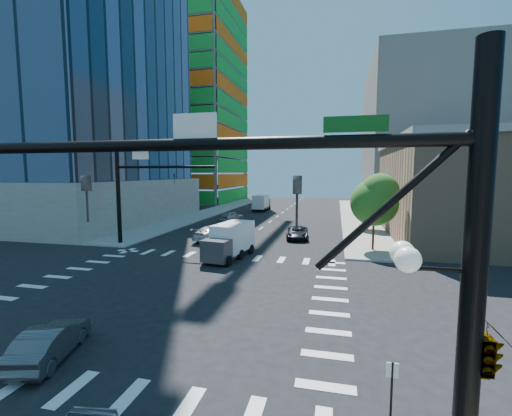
# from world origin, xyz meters

# --- Properties ---
(ground) EXTENTS (160.00, 160.00, 0.00)m
(ground) POSITION_xyz_m (0.00, 0.00, 0.00)
(ground) COLOR black
(ground) RESTS_ON ground
(road_markings) EXTENTS (20.00, 20.00, 0.01)m
(road_markings) POSITION_xyz_m (0.00, 0.00, 0.01)
(road_markings) COLOR silver
(road_markings) RESTS_ON ground
(sidewalk_ne) EXTENTS (5.00, 60.00, 0.15)m
(sidewalk_ne) POSITION_xyz_m (12.50, 40.00, 0.07)
(sidewalk_ne) COLOR gray
(sidewalk_ne) RESTS_ON ground
(sidewalk_nw) EXTENTS (5.00, 60.00, 0.15)m
(sidewalk_nw) POSITION_xyz_m (-12.50, 40.00, 0.07)
(sidewalk_nw) COLOR gray
(sidewalk_nw) RESTS_ON ground
(construction_building) EXTENTS (25.16, 34.50, 70.60)m
(construction_building) POSITION_xyz_m (-27.41, 61.93, 24.61)
(construction_building) COLOR gray
(construction_building) RESTS_ON ground
(commercial_building) EXTENTS (20.50, 22.50, 10.60)m
(commercial_building) POSITION_xyz_m (25.00, 22.00, 5.31)
(commercial_building) COLOR tan
(commercial_building) RESTS_ON ground
(bg_building_ne) EXTENTS (24.00, 30.00, 28.00)m
(bg_building_ne) POSITION_xyz_m (27.00, 55.00, 14.00)
(bg_building_ne) COLOR slate
(bg_building_ne) RESTS_ON ground
(signal_mast_se) EXTENTS (10.51, 2.48, 9.00)m
(signal_mast_se) POSITION_xyz_m (10.60, -11.50, 5.01)
(signal_mast_se) COLOR black
(signal_mast_se) RESTS_ON sidewalk_se
(signal_mast_nw) EXTENTS (10.20, 0.40, 9.00)m
(signal_mast_nw) POSITION_xyz_m (-10.00, 11.50, 5.49)
(signal_mast_nw) COLOR black
(signal_mast_nw) RESTS_ON sidewalk_nw
(tree_south) EXTENTS (4.16, 4.16, 6.82)m
(tree_south) POSITION_xyz_m (12.63, 13.90, 4.69)
(tree_south) COLOR #382316
(tree_south) RESTS_ON sidewalk_ne
(tree_north) EXTENTS (3.54, 3.52, 5.78)m
(tree_north) POSITION_xyz_m (12.93, 25.90, 3.99)
(tree_north) COLOR #382316
(tree_north) RESTS_ON sidewalk_ne
(no_parking_sign) EXTENTS (0.30, 0.06, 2.20)m
(no_parking_sign) POSITION_xyz_m (10.70, -9.00, 1.38)
(no_parking_sign) COLOR black
(no_parking_sign) RESTS_ON ground
(car_nb_far) EXTENTS (2.63, 4.98, 1.34)m
(car_nb_far) POSITION_xyz_m (5.27, 18.19, 0.67)
(car_nb_far) COLOR black
(car_nb_far) RESTS_ON ground
(car_sb_near) EXTENTS (3.52, 5.71, 1.54)m
(car_sb_near) POSITION_xyz_m (-3.12, 15.30, 0.77)
(car_sb_near) COLOR #BDBDBD
(car_sb_near) RESTS_ON ground
(car_sb_mid) EXTENTS (2.92, 4.80, 1.53)m
(car_sb_mid) POSITION_xyz_m (-5.54, 29.16, 0.76)
(car_sb_mid) COLOR #ACAEB4
(car_sb_mid) RESTS_ON ground
(car_sb_cross) EXTENTS (2.41, 4.19, 1.31)m
(car_sb_cross) POSITION_xyz_m (-1.18, -7.60, 0.65)
(car_sb_cross) COLOR #4C4C51
(car_sb_cross) RESTS_ON ground
(box_truck_near) EXTENTS (3.08, 5.67, 2.82)m
(box_truck_near) POSITION_xyz_m (0.72, 8.40, 1.25)
(box_truck_near) COLOR black
(box_truck_near) RESTS_ON ground
(box_truck_far) EXTENTS (2.41, 5.63, 2.95)m
(box_truck_far) POSITION_xyz_m (-4.23, 43.80, 1.31)
(box_truck_far) COLOR black
(box_truck_far) RESTS_ON ground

